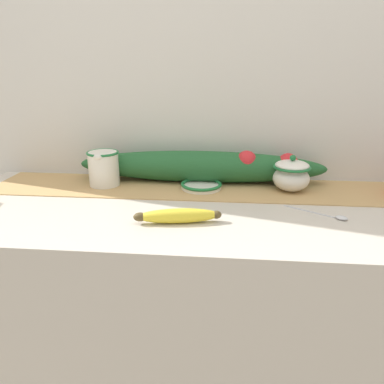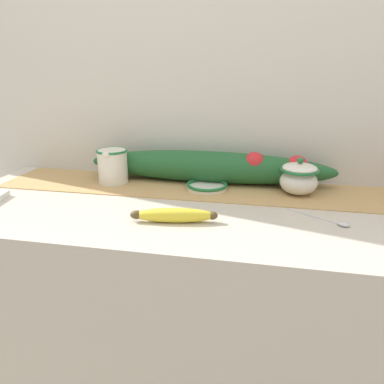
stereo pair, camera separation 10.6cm
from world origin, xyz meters
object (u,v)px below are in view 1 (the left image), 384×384
sugar_bowl (291,175)px  banana (178,216)px  cream_pitcher (104,167)px  spoon (335,216)px  small_dish (201,186)px

sugar_bowl → banana: sugar_bowl is taller
cream_pitcher → spoon: size_ratio=0.79×
banana → sugar_bowl: bearing=41.3°
sugar_bowl → small_dish: sugar_bowl is taller
cream_pitcher → banana: (0.29, -0.29, -0.05)m
cream_pitcher → sugar_bowl: bearing=-0.1°
small_dish → sugar_bowl: bearing=1.6°
small_dish → spoon: 0.43m
small_dish → spoon: bearing=-29.2°
cream_pitcher → small_dish: 0.33m
small_dish → banana: size_ratio=0.59×
cream_pitcher → spoon: bearing=-17.3°
sugar_bowl → small_dish: (-0.29, -0.01, -0.04)m
sugar_bowl → spoon: (0.09, -0.22, -0.05)m
small_dish → cream_pitcher: bearing=178.4°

